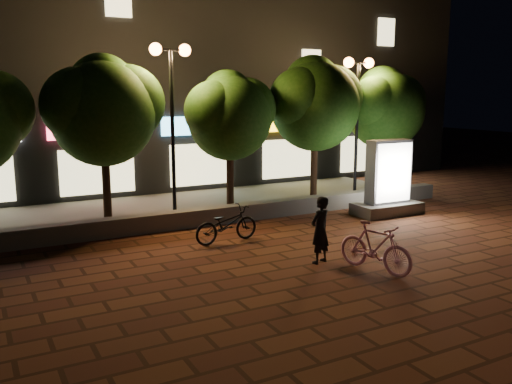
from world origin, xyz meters
TOP-DOWN VIEW (x-y plane):
  - ground at (0.00, 0.00)m, footprint 80.00×80.00m
  - retaining_wall at (0.00, 4.00)m, footprint 16.00×0.45m
  - sidewalk at (0.00, 6.50)m, footprint 16.00×5.00m
  - building_block at (-0.01, 12.99)m, footprint 28.00×8.12m
  - tree_left at (-3.45, 5.46)m, footprint 3.60×3.00m
  - tree_mid at (0.55, 5.46)m, footprint 3.24×2.70m
  - tree_right at (3.86, 5.46)m, footprint 3.72×3.10m
  - tree_far_right at (7.05, 5.46)m, footprint 3.48×2.90m
  - street_lamp_left at (-1.50, 5.20)m, footprint 1.26×0.36m
  - street_lamp_right at (5.50, 5.20)m, footprint 1.26×0.36m
  - ad_kiosk at (4.71, 2.56)m, footprint 2.22×1.15m
  - scooter_pink at (0.62, -1.63)m, footprint 0.99×1.88m
  - rider at (-0.09, -0.56)m, footprint 0.65×0.53m
  - scooter_parked at (-1.23, 2.01)m, footprint 1.87×0.82m

SIDE VIEW (x-z plane):
  - ground at x=0.00m, z-range 0.00..0.00m
  - sidewalk at x=0.00m, z-range 0.00..0.08m
  - retaining_wall at x=0.00m, z-range 0.00..0.50m
  - scooter_parked at x=-1.23m, z-range 0.00..0.95m
  - scooter_pink at x=0.62m, z-range 0.00..1.09m
  - rider at x=-0.09m, z-range 0.00..1.55m
  - ad_kiosk at x=4.71m, z-range -0.23..2.15m
  - tree_mid at x=0.55m, z-range 0.97..5.47m
  - tree_far_right at x=7.05m, z-range 0.99..5.75m
  - tree_left at x=-3.45m, z-range 1.00..5.89m
  - tree_right at x=3.86m, z-range 1.03..6.10m
  - street_lamp_right at x=5.50m, z-range 1.40..6.38m
  - street_lamp_left at x=-1.50m, z-range 1.44..6.62m
  - building_block at x=-0.01m, z-range -0.65..10.65m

